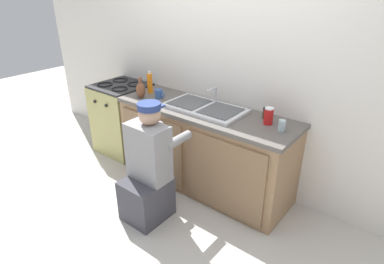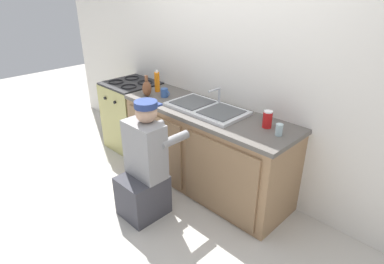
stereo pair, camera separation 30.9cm
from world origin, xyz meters
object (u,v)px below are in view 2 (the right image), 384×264
at_px(sink_double_basin, 207,108).
at_px(stove_range, 133,115).
at_px(spice_bottle_pepper, 265,116).
at_px(coffee_mug, 164,93).
at_px(vase_decorative, 147,88).
at_px(soda_cup_red, 267,119).
at_px(soap_bottle_orange, 157,82).
at_px(water_glass, 279,130).
at_px(plumber_person, 145,170).

distance_m(sink_double_basin, stove_range, 1.35).
relative_size(stove_range, spice_bottle_pepper, 8.45).
height_order(stove_range, coffee_mug, coffee_mug).
bearing_deg(spice_bottle_pepper, vase_decorative, -166.35).
height_order(soda_cup_red, coffee_mug, soda_cup_red).
relative_size(vase_decorative, soap_bottle_orange, 0.92).
height_order(sink_double_basin, stove_range, sink_double_basin).
bearing_deg(soda_cup_red, stove_range, -178.00).
relative_size(stove_range, water_glass, 8.87).
bearing_deg(vase_decorative, soda_cup_red, 8.88).
height_order(vase_decorative, soap_bottle_orange, soap_bottle_orange).
bearing_deg(sink_double_basin, spice_bottle_pepper, 16.31).
xyz_separation_m(sink_double_basin, vase_decorative, (-0.74, -0.15, 0.07)).
height_order(soda_cup_red, spice_bottle_pepper, soda_cup_red).
bearing_deg(soap_bottle_orange, vase_decorative, -76.38).
xyz_separation_m(sink_double_basin, water_glass, (0.80, -0.00, 0.03)).
distance_m(sink_double_basin, plumber_person, 0.85).
bearing_deg(sink_double_basin, coffee_mug, -176.31).
height_order(plumber_person, soap_bottle_orange, soap_bottle_orange).
relative_size(coffee_mug, soap_bottle_orange, 0.50).
xyz_separation_m(sink_double_basin, plumber_person, (-0.08, -0.73, -0.42)).
height_order(plumber_person, soda_cup_red, plumber_person).
distance_m(stove_range, plumber_person, 1.39).
height_order(sink_double_basin, plumber_person, plumber_person).
bearing_deg(sink_double_basin, plumber_person, -96.66).
distance_m(plumber_person, spice_bottle_pepper, 1.19).
relative_size(plumber_person, coffee_mug, 8.76).
distance_m(vase_decorative, spice_bottle_pepper, 1.34).
xyz_separation_m(coffee_mug, spice_bottle_pepper, (1.15, 0.20, 0.00)).
bearing_deg(water_glass, plumber_person, -140.75).
height_order(stove_range, soda_cup_red, soda_cup_red).
xyz_separation_m(stove_range, plumber_person, (1.19, -0.73, 0.02)).
bearing_deg(vase_decorative, sink_double_basin, 11.59).
bearing_deg(stove_range, sink_double_basin, 0.10).
height_order(water_glass, soap_bottle_orange, soap_bottle_orange).
distance_m(sink_double_basin, coffee_mug, 0.59).
bearing_deg(spice_bottle_pepper, coffee_mug, -170.00).
relative_size(soda_cup_red, coffee_mug, 1.21).
distance_m(plumber_person, water_glass, 1.23).
bearing_deg(plumber_person, vase_decorative, 138.80).
distance_m(sink_double_basin, soap_bottle_orange, 0.79).
xyz_separation_m(plumber_person, soap_bottle_orange, (-0.70, 0.76, 0.52)).
xyz_separation_m(sink_double_basin, stove_range, (-1.27, -0.00, -0.44)).
relative_size(sink_double_basin, coffee_mug, 6.35).
relative_size(plumber_person, vase_decorative, 4.80).
distance_m(vase_decorative, coffee_mug, 0.20).
distance_m(stove_range, vase_decorative, 0.75).
bearing_deg(water_glass, soda_cup_red, 156.93).
xyz_separation_m(soda_cup_red, vase_decorative, (-1.39, -0.22, 0.01)).
bearing_deg(coffee_mug, spice_bottle_pepper, 10.00).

